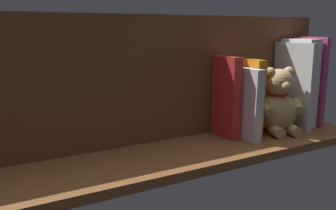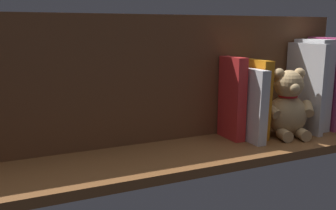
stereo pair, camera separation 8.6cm
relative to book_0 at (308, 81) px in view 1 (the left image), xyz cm
name	(u,v)px [view 1 (the left image)]	position (x,y,z in cm)	size (l,w,h in cm)	color
ground_plane	(168,157)	(51.27, 2.53, -14.55)	(116.21, 24.52, 2.20)	brown
shelf_back_panel	(148,80)	(51.27, -7.48, 2.96)	(116.21, 1.50, 32.82)	brown
book_0	(308,81)	(0.00, 0.00, 0.00)	(1.38, 12.67, 26.91)	#B23F72
dictionary_thick_white	(298,83)	(3.68, -0.49, -0.28)	(4.92, 11.48, 26.35)	white
book_1	(293,86)	(7.49, 0.78, -0.78)	(1.64, 14.22, 25.36)	silver
teddy_bear	(278,104)	(15.18, 2.69, -5.15)	(14.75, 14.01, 18.87)	tan
book_2	(247,97)	(23.96, -0.72, -2.86)	(3.02, 11.24, 21.18)	orange
book_3	(241,103)	(27.31, 0.83, -3.87)	(2.61, 14.32, 19.18)	silver
book_4	(226,97)	(30.59, -1.61, -2.42)	(2.87, 9.45, 22.08)	red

